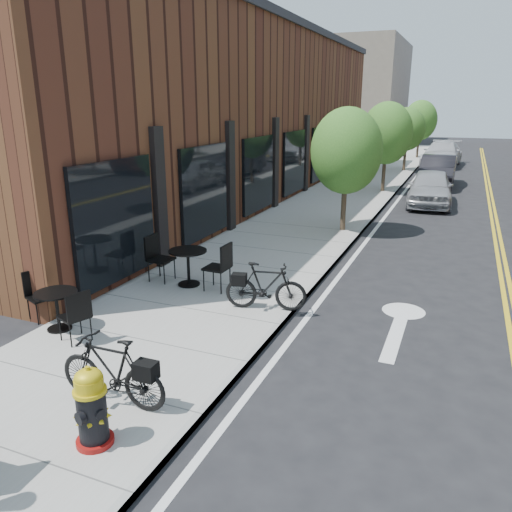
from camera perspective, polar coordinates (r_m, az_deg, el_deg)
The scene contains 16 objects.
ground at distance 8.09m, azimuth -0.95°, elevation -12.70°, with size 120.00×120.00×0.00m, color black.
sidewalk_near at distance 17.58m, azimuth 6.12°, elevation 3.98°, with size 4.00×70.00×0.12m, color #9E9B93.
building_near at distance 22.46m, azimuth -1.97°, elevation 15.77°, with size 5.00×28.00×7.00m, color #472216.
bg_building_left at distance 55.50m, azimuth 11.96°, elevation 17.77°, with size 8.00×14.00×10.00m, color #726656.
tree_near_a at distance 15.87m, azimuth 10.30°, elevation 11.72°, with size 2.20×2.20×3.81m.
tree_near_b at distance 23.72m, azimuth 14.71°, elevation 13.41°, with size 2.30×2.30×3.98m.
tree_near_c at distance 31.65m, azimuth 16.89°, elevation 13.70°, with size 2.10×2.10×3.67m.
tree_near_d at distance 39.60m, azimuth 18.26°, elevation 14.51°, with size 2.40×2.40×4.11m.
fire_hydrant at distance 6.40m, azimuth -18.27°, elevation -16.15°, with size 0.55×0.55×1.03m.
bicycle_left at distance 7.07m, azimuth -16.15°, elevation -12.48°, with size 0.46×1.64×0.98m, color black.
bicycle_right at distance 9.72m, azimuth 1.14°, elevation -3.50°, with size 0.45×1.60×0.96m, color black.
bistro_set_b at distance 9.57m, azimuth -21.81°, elevation -5.23°, with size 1.75×1.02×0.93m.
bistro_set_c at distance 11.12m, azimuth -7.76°, elevation -0.71°, with size 1.95×0.87×1.05m.
parked_car_a at distance 21.66m, azimuth 19.28°, elevation 7.38°, with size 1.69×4.21×1.44m, color #9B9EA3.
parked_car_b at distance 26.89m, azimuth 20.03°, elevation 9.12°, with size 1.60×4.60×1.52m, color black.
parked_car_c at distance 35.68m, azimuth 20.49°, elevation 10.87°, with size 2.23×5.49×1.59m, color #BCBCC1.
Camera 1 is at (2.82, -6.43, 4.02)m, focal length 35.00 mm.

